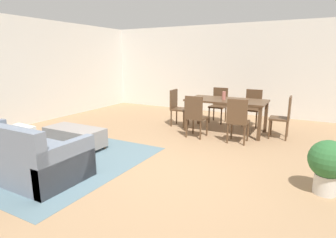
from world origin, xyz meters
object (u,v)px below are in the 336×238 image
object	(u,v)px
dining_table	(226,103)
dining_chair_far_left	(219,103)
dining_chair_near_left	(195,114)
dining_chair_near_right	(238,118)
ottoman_table	(75,136)
potted_plant	(328,163)
dining_chair_far_right	(253,106)
dining_chair_head_west	(177,105)
vase_centerpiece	(224,96)
dining_chair_head_east	(284,115)
couch	(14,155)

from	to	relation	value
dining_table	dining_chair_far_left	bearing A→B (deg)	117.81
dining_chair_near_left	dining_chair_near_right	size ratio (longest dim) A/B	1.00
ottoman_table	potted_plant	world-z (taller)	potted_plant
potted_plant	dining_chair_far_right	bearing A→B (deg)	116.46
dining_chair_head_west	vase_centerpiece	bearing A→B (deg)	0.71
dining_chair_head_east	potted_plant	xyz separation A→B (m)	(0.77, -2.37, -0.10)
dining_chair_near_right	dining_chair_head_west	distance (m)	1.90
dining_chair_head_east	dining_chair_near_left	bearing A→B (deg)	-153.32
dining_table	couch	bearing A→B (deg)	-118.61
couch	dining_table	world-z (taller)	couch
couch	potted_plant	xyz separation A→B (m)	(4.12, 1.50, 0.13)
dining_chair_near_right	vase_centerpiece	xyz separation A→B (m)	(-0.54, 0.78, 0.33)
dining_chair_far_left	vase_centerpiece	xyz separation A→B (m)	(0.39, -0.88, 0.33)
couch	dining_chair_near_right	xyz separation A→B (m)	(2.57, 3.05, 0.23)
couch	dining_chair_head_east	xyz separation A→B (m)	(3.35, 3.86, 0.23)
couch	dining_chair_far_left	bearing A→B (deg)	70.77
ottoman_table	potted_plant	size ratio (longest dim) A/B	1.66
couch	ottoman_table	world-z (taller)	couch
dining_chair_far_right	vase_centerpiece	bearing A→B (deg)	-119.08
dining_chair_far_right	dining_chair_head_west	xyz separation A→B (m)	(-1.69, -0.90, 0.00)
dining_table	dining_chair_head_east	bearing A→B (deg)	0.79
dining_chair_head_east	potted_plant	size ratio (longest dim) A/B	1.30
dining_chair_far_left	dining_chair_head_east	bearing A→B (deg)	-26.26
dining_chair_head_east	dining_chair_near_right	bearing A→B (deg)	-133.72
ottoman_table	dining_chair_far_left	distance (m)	3.86
couch	dining_chair_far_right	size ratio (longest dim) A/B	2.46
dining_chair_near_right	potted_plant	xyz separation A→B (m)	(1.55, -1.55, -0.10)
couch	dining_chair_near_right	bearing A→B (deg)	49.80
ottoman_table	vase_centerpiece	world-z (taller)	vase_centerpiece
ottoman_table	potted_plant	xyz separation A→B (m)	(4.22, 0.22, 0.19)
dining_chair_far_right	couch	bearing A→B (deg)	-118.21
dining_chair_far_right	dining_chair_head_east	world-z (taller)	same
dining_chair_head_west	potted_plant	world-z (taller)	dining_chair_head_west
dining_chair_head_east	potted_plant	distance (m)	2.49
dining_chair_near_left	dining_chair_head_west	xyz separation A→B (m)	(-0.84, 0.79, 0.00)
dining_chair_far_right	dining_chair_head_east	size ratio (longest dim) A/B	1.00
ottoman_table	dining_chair_far_right	bearing A→B (deg)	52.66
dining_chair_far_left	potted_plant	distance (m)	4.06
dining_chair_far_left	potted_plant	world-z (taller)	dining_chair_far_left
dining_table	vase_centerpiece	distance (m)	0.19
dining_chair_far_left	dining_chair_head_west	xyz separation A→B (m)	(-0.81, -0.90, 0.00)
dining_chair_near_right	dining_chair_head_west	size ratio (longest dim) A/B	1.00
ottoman_table	dining_chair_head_west	size ratio (longest dim) A/B	1.28
ottoman_table	dining_chair_near_right	distance (m)	3.22
dining_chair_near_right	dining_chair_far_left	distance (m)	1.90
dining_chair_far_right	dining_chair_head_west	world-z (taller)	same
dining_chair_near_right	dining_chair_far_left	xyz separation A→B (m)	(-0.93, 1.66, 0.00)
dining_chair_head_west	potted_plant	bearing A→B (deg)	-35.11
dining_chair_head_west	dining_chair_near_right	bearing A→B (deg)	-23.65
dining_table	potted_plant	distance (m)	3.11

